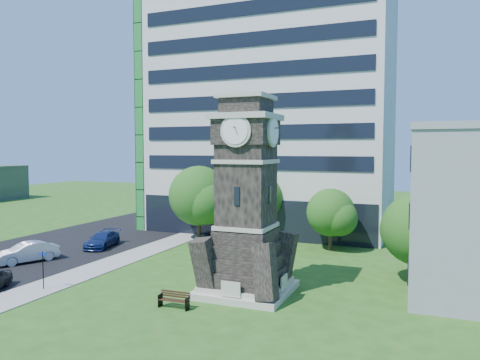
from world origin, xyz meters
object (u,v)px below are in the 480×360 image
at_px(clock_tower, 246,209).
at_px(park_bench, 174,299).
at_px(car_street_mid, 27,252).
at_px(street_sign, 43,266).
at_px(car_street_north, 102,240).

bearing_deg(clock_tower, park_bench, -123.13).
height_order(car_street_mid, street_sign, street_sign).
height_order(car_street_north, park_bench, car_street_north).
relative_size(park_bench, street_sign, 0.75).
xyz_separation_m(clock_tower, car_street_mid, (-18.95, 0.71, -4.49)).
relative_size(car_street_mid, car_street_north, 1.00).
relative_size(clock_tower, car_street_north, 2.57).
relative_size(car_street_north, park_bench, 2.58).
xyz_separation_m(car_street_mid, street_sign, (6.77, -5.05, 0.75)).
relative_size(car_street_mid, park_bench, 2.58).
xyz_separation_m(clock_tower, car_street_north, (-17.12, 7.59, -4.59)).
bearing_deg(car_street_mid, street_sign, -12.69).
bearing_deg(park_bench, street_sign, 179.60).
bearing_deg(clock_tower, car_street_mid, 177.85).
height_order(clock_tower, car_street_north, clock_tower).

